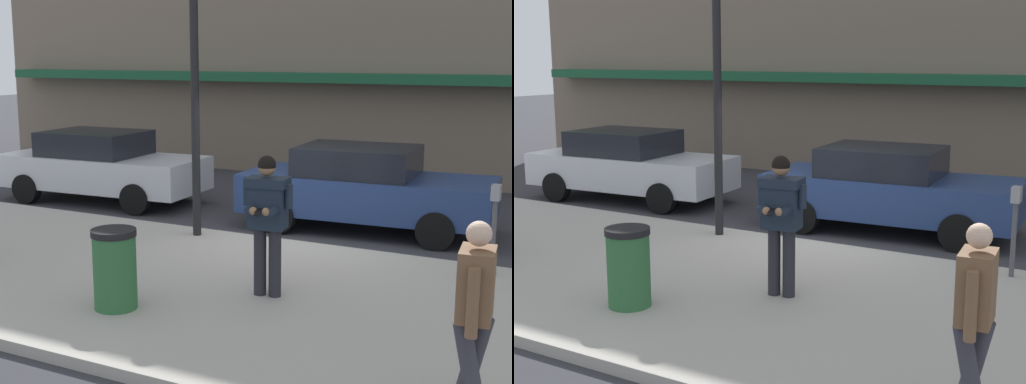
% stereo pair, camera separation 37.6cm
% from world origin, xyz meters
% --- Properties ---
extents(ground_plane, '(80.00, 80.00, 0.00)m').
position_xyz_m(ground_plane, '(0.00, 0.00, 0.00)').
color(ground_plane, '#333338').
extents(sidewalk, '(32.00, 5.30, 0.14)m').
position_xyz_m(sidewalk, '(1.00, -2.85, 0.07)').
color(sidewalk, '#A8A399').
rests_on(sidewalk, ground).
extents(curb_paint_line, '(28.00, 0.12, 0.01)m').
position_xyz_m(curb_paint_line, '(1.00, 0.05, 0.00)').
color(curb_paint_line, silver).
rests_on(curb_paint_line, ground).
extents(parked_sedan_near, '(4.60, 2.13, 1.54)m').
position_xyz_m(parked_sedan_near, '(-5.32, 1.39, 0.79)').
color(parked_sedan_near, silver).
rests_on(parked_sedan_near, ground).
extents(parked_sedan_mid, '(4.62, 2.17, 1.54)m').
position_xyz_m(parked_sedan_mid, '(0.64, 1.54, 0.79)').
color(parked_sedan_mid, navy).
rests_on(parked_sedan_mid, ground).
extents(man_texting_on_phone, '(0.65, 0.61, 1.81)m').
position_xyz_m(man_texting_on_phone, '(0.88, -2.89, 1.25)').
color(man_texting_on_phone, '#23232B').
rests_on(man_texting_on_phone, sidewalk).
extents(pedestrian_dark_coat, '(0.36, 0.60, 1.70)m').
position_xyz_m(pedestrian_dark_coat, '(3.78, -4.83, 1.11)').
color(pedestrian_dark_coat, '#33333D').
rests_on(pedestrian_dark_coat, sidewalk).
extents(street_lamp_post, '(0.36, 0.36, 4.88)m').
position_xyz_m(street_lamp_post, '(-1.58, -0.65, 3.14)').
color(street_lamp_post, black).
rests_on(street_lamp_post, sidewalk).
extents(parking_meter, '(0.12, 0.18, 1.27)m').
position_xyz_m(parking_meter, '(3.26, -0.60, 0.97)').
color(parking_meter, '#4C4C51').
rests_on(parking_meter, sidewalk).
extents(trash_bin, '(0.55, 0.55, 0.98)m').
position_xyz_m(trash_bin, '(-0.54, -4.14, 0.63)').
color(trash_bin, '#2D6638').
rests_on(trash_bin, sidewalk).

